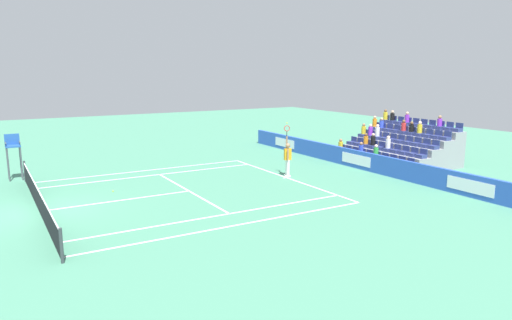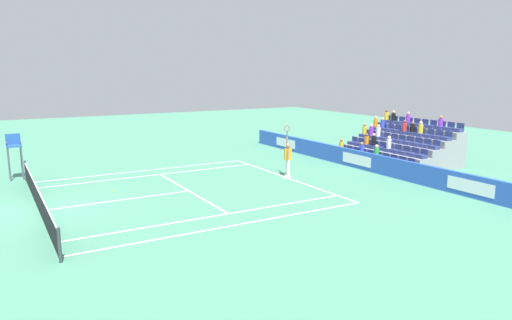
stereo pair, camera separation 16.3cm
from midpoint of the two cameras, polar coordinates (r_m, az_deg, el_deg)
ground_plane at (r=20.81m, az=-24.94°, el=-5.67°), size 80.00×80.00×0.00m
line_baseline at (r=24.75m, az=3.53°, el=-2.14°), size 10.97×0.10×0.01m
line_service at (r=22.24m, az=-8.33°, el=-3.72°), size 8.23×0.10×0.01m
line_centre_service at (r=21.30m, az=-16.35°, el=-4.71°), size 0.10×6.40×0.01m
line_singles_sideline_left at (r=25.87m, az=-12.71°, el=-1.82°), size 0.10×11.89×0.01m
line_singles_sideline_right at (r=18.44m, az=-4.77°, el=-6.70°), size 0.10×11.89×0.01m
line_doubles_sideline_left at (r=27.15m, az=-13.60°, el=-1.27°), size 0.10×11.89×0.01m
line_doubles_sideline_right at (r=17.27m, az=-2.78°, el=-7.90°), size 0.10×11.89×0.01m
line_centre_mark at (r=24.70m, az=3.33°, el=-2.17°), size 0.10×0.20×0.01m
sponsor_barrier at (r=27.63m, az=11.99°, el=0.08°), size 22.01×0.22×1.03m
tennis_net at (r=20.69m, az=-25.05°, el=-4.36°), size 11.97×0.10×1.07m
tennis_player at (r=24.85m, az=3.65°, el=0.24°), size 0.51×0.43×2.85m
umpire_chair at (r=27.09m, az=-27.46°, el=1.05°), size 0.70×0.70×2.34m
stadium_stand at (r=30.08m, az=17.02°, el=1.32°), size 6.20×4.75×2.99m
loose_tennis_ball at (r=22.86m, az=-17.11°, el=-3.62°), size 0.07×0.07×0.07m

